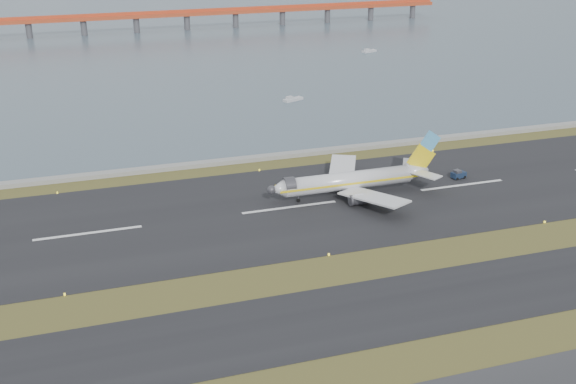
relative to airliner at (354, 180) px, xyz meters
name	(u,v)px	position (x,y,z in m)	size (l,w,h in m)	color
ground	(345,275)	(-15.13, -32.15, -3.46)	(1000.00, 1000.00, 0.00)	#394418
taxiway_strip	(374,311)	(-15.13, -44.15, -3.41)	(1000.00, 18.00, 0.10)	black
runway_strip	(289,208)	(-15.13, -2.15, -3.41)	(1000.00, 45.00, 0.10)	black
seawall	(251,159)	(-15.13, 27.85, -2.96)	(1000.00, 2.50, 1.00)	gray
red_pier	(187,15)	(4.87, 217.85, 3.82)	(260.00, 5.00, 10.20)	#C04320
airliner	(354,180)	(0.00, 0.00, 0.00)	(38.52, 32.89, 12.80)	silver
pushback_tug	(458,174)	(26.28, 1.92, -2.45)	(3.55, 2.49, 2.08)	#16253E
workboat_near	(293,99)	(11.84, 77.50, -2.94)	(7.07, 4.57, 1.64)	#BCBDC1
workboat_far	(369,51)	(65.90, 140.88, -2.96)	(6.82, 4.10, 1.58)	#BCBDC1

